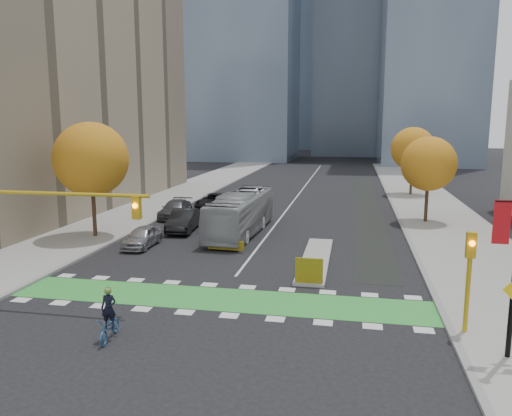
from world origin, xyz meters
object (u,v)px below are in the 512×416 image
at_px(tree_west, 91,159).
at_px(cyclist, 109,322).
at_px(tree_east_far, 413,149).
at_px(parked_car_d, 213,201).
at_px(traffic_signal_west, 34,216).
at_px(parked_car_b, 184,220).
at_px(hazard_board, 309,271).
at_px(parked_car_a, 142,237).
at_px(traffic_signal_east, 469,267).
at_px(bus, 241,213).
at_px(tree_east_near, 429,164).
at_px(parked_car_c, 175,209).

xyz_separation_m(tree_west, cyclist, (9.11, -15.57, -4.92)).
bearing_deg(tree_east_far, parked_car_d, -147.13).
relative_size(traffic_signal_west, parked_car_b, 1.71).
bearing_deg(parked_car_b, cyclist, -84.58).
relative_size(hazard_board, parked_car_a, 0.35).
distance_m(tree_west, parked_car_a, 6.88).
distance_m(traffic_signal_east, parked_car_d, 31.33).
distance_m(cyclist, parked_car_a, 14.47).
xyz_separation_m(bus, parked_car_b, (-4.48, 0.11, -0.73)).
xyz_separation_m(traffic_signal_west, parked_car_a, (0.35, 10.64, -3.35)).
bearing_deg(tree_east_far, tree_west, -133.30).
bearing_deg(parked_car_d, cyclist, -77.30).
xyz_separation_m(tree_east_near, parked_car_a, (-19.58, -11.88, -4.18)).
height_order(bus, parked_car_a, bus).
bearing_deg(parked_car_d, traffic_signal_west, -87.44).
distance_m(tree_east_near, parked_car_c, 21.46).
distance_m(tree_west, bus, 11.25).
bearing_deg(hazard_board, parked_car_d, 117.49).
height_order(tree_east_near, tree_east_far, tree_east_far).
bearing_deg(cyclist, parked_car_a, 102.98).
bearing_deg(bus, traffic_signal_east, -49.04).
bearing_deg(tree_west, traffic_signal_west, -71.98).
xyz_separation_m(tree_east_far, parked_car_c, (-21.50, -17.62, -4.50)).
bearing_deg(tree_west, tree_east_near, 22.62).
distance_m(cyclist, parked_car_b, 19.25).
xyz_separation_m(tree_west, parked_car_a, (4.42, -1.88, -4.93)).
height_order(hazard_board, parked_car_a, hazard_board).
distance_m(tree_east_near, bus, 15.92).
bearing_deg(tree_east_far, bus, -122.51).
xyz_separation_m(bus, parked_car_a, (-5.56, -5.10, -0.86)).
bearing_deg(bus, parked_car_c, 145.98).
bearing_deg(traffic_signal_west, parked_car_d, 88.00).
relative_size(traffic_signal_east, parked_car_a, 1.02).
height_order(cyclist, parked_car_c, cyclist).
xyz_separation_m(traffic_signal_east, parked_car_d, (-17.52, 25.89, -2.02)).
bearing_deg(cyclist, tree_east_far, 63.77).
height_order(tree_west, traffic_signal_west, tree_west).
xyz_separation_m(hazard_board, traffic_signal_east, (6.50, -4.71, 1.93)).
bearing_deg(parked_car_a, traffic_signal_east, -31.07).
xyz_separation_m(hazard_board, tree_east_near, (8.00, 17.80, 4.06)).
relative_size(tree_east_far, cyclist, 3.69).
relative_size(traffic_signal_east, parked_car_d, 0.79).
bearing_deg(traffic_signal_east, cyclist, -167.12).
bearing_deg(tree_east_near, hazard_board, -114.20).
xyz_separation_m(hazard_board, tree_east_far, (8.50, 33.80, 4.44)).
bearing_deg(parked_car_d, tree_east_near, -5.52).
bearing_deg(parked_car_a, bus, 41.91).
xyz_separation_m(tree_west, tree_east_far, (24.50, 26.00, -0.38)).
xyz_separation_m(cyclist, parked_car_a, (-4.69, 13.69, -0.00)).
bearing_deg(traffic_signal_west, cyclist, -31.22).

